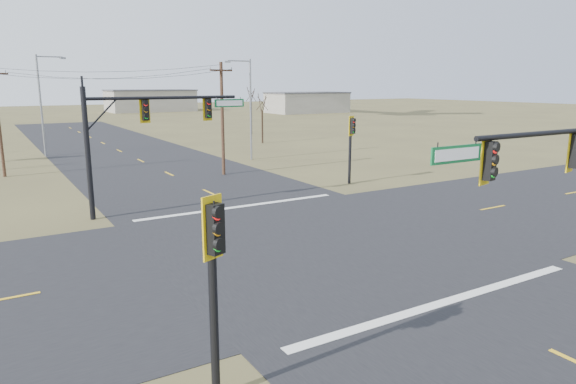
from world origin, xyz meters
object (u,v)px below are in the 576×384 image
object	(u,v)px
mast_arm_far	(148,122)
pedestal_signal_ne	(352,135)
streetlight_a	(249,104)
pedestal_signal_sw	(214,255)
streetlight_c	(43,100)
mast_arm_near	(571,164)
bare_tree_d	(251,94)
utility_pole_near	(222,117)
bare_tree_c	(262,102)

from	to	relation	value
mast_arm_far	pedestal_signal_ne	distance (m)	14.20
mast_arm_far	streetlight_a	bearing A→B (deg)	43.81
pedestal_signal_sw	streetlight_c	world-z (taller)	streetlight_c
mast_arm_far	pedestal_signal_sw	size ratio (longest dim) A/B	1.90
mast_arm_near	streetlight_c	bearing A→B (deg)	89.44
pedestal_signal_sw	bare_tree_d	world-z (taller)	bare_tree_d
mast_arm_near	bare_tree_d	distance (m)	56.40
mast_arm_near	pedestal_signal_ne	bearing A→B (deg)	58.57
utility_pole_near	streetlight_a	world-z (taller)	streetlight_a
bare_tree_c	streetlight_a	bearing A→B (deg)	-123.35
pedestal_signal_sw	bare_tree_d	size ratio (longest dim) A/B	0.70
mast_arm_far	utility_pole_near	world-z (taller)	utility_pole_near
pedestal_signal_ne	streetlight_c	xyz separation A→B (m)	(-16.29, 25.99, 1.92)
streetlight_a	pedestal_signal_sw	bearing A→B (deg)	-96.74
pedestal_signal_ne	mast_arm_near	bearing A→B (deg)	-125.81
mast_arm_near	pedestal_signal_ne	size ratio (longest dim) A/B	2.20
utility_pole_near	bare_tree_c	bearing A→B (deg)	53.80
bare_tree_d	streetlight_a	bearing A→B (deg)	-117.49
streetlight_c	bare_tree_c	size ratio (longest dim) A/B	1.57
pedestal_signal_sw	streetlight_a	size ratio (longest dim) A/B	0.52
streetlight_c	pedestal_signal_sw	bearing A→B (deg)	-115.36
mast_arm_far	bare_tree_c	xyz separation A→B (m)	(20.60, 25.74, -0.11)
pedestal_signal_sw	streetlight_a	distance (m)	36.43
pedestal_signal_ne	utility_pole_near	xyz separation A→B (m)	(-6.06, 7.83, 1.00)
streetlight_a	streetlight_c	xyz separation A→B (m)	(-15.48, 12.10, 0.29)
mast_arm_far	bare_tree_d	distance (m)	43.38
mast_arm_far	utility_pole_near	xyz separation A→B (m)	(8.04, 8.58, -0.46)
utility_pole_near	pedestal_signal_sw	bearing A→B (deg)	-114.26
mast_arm_far	bare_tree_c	world-z (taller)	mast_arm_far
streetlight_a	bare_tree_d	size ratio (longest dim) A/B	1.34
streetlight_c	pedestal_signal_ne	bearing A→B (deg)	-81.29
utility_pole_near	mast_arm_far	bearing A→B (deg)	-133.15
streetlight_a	bare_tree_c	size ratio (longest dim) A/B	1.48
streetlight_a	mast_arm_far	bearing A→B (deg)	-111.10
mast_arm_far	pedestal_signal_sw	distance (m)	17.98
mast_arm_far	pedestal_signal_sw	bearing A→B (deg)	-105.93
streetlight_c	bare_tree_d	world-z (taller)	streetlight_c
pedestal_signal_sw	streetlight_a	bearing A→B (deg)	39.14
mast_arm_near	bare_tree_c	distance (m)	45.60
pedestal_signal_ne	streetlight_a	bearing A→B (deg)	75.65
mast_arm_near	mast_arm_far	distance (m)	19.74
pedestal_signal_ne	streetlight_a	size ratio (longest dim) A/B	0.53
utility_pole_near	streetlight_c	bearing A→B (deg)	119.40
mast_arm_near	utility_pole_near	xyz separation A→B (m)	(0.10, 26.65, -0.02)
utility_pole_near	bare_tree_d	distance (m)	31.82
streetlight_a	streetlight_c	size ratio (longest dim) A/B	0.95
mast_arm_near	streetlight_a	distance (m)	33.15
pedestal_signal_ne	streetlight_c	distance (m)	30.74
mast_arm_far	pedestal_signal_ne	xyz separation A→B (m)	(14.11, 0.75, -1.46)
streetlight_a	bare_tree_c	bearing A→B (deg)	77.80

